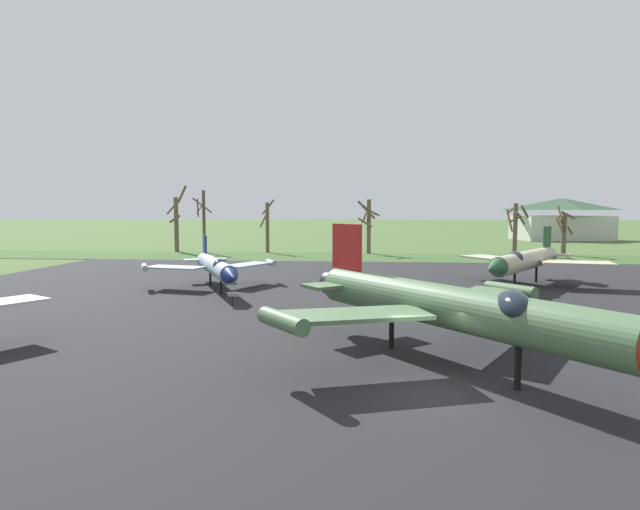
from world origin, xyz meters
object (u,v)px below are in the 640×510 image
(jet_fighter_front_right, at_px, (216,266))
(visitor_building, at_px, (562,219))
(info_placard_front_left, at_px, (492,293))
(info_placard_front_right, at_px, (232,297))
(jet_fighter_front_left, at_px, (525,260))
(jet_fighter_rear_left, at_px, (452,307))

(jet_fighter_front_right, xyz_separation_m, visitor_building, (50.01, 71.30, 2.26))
(info_placard_front_left, height_order, info_placard_front_right, info_placard_front_left)
(visitor_building, bearing_deg, info_placard_front_left, -112.21)
(jet_fighter_front_left, bearing_deg, jet_fighter_front_right, -170.76)
(jet_fighter_front_right, bearing_deg, jet_fighter_front_left, 9.24)
(jet_fighter_front_right, distance_m, jet_fighter_rear_left, 23.33)
(info_placard_front_right, height_order, jet_fighter_rear_left, jet_fighter_rear_left)
(jet_fighter_front_left, relative_size, info_placard_front_right, 14.35)
(jet_fighter_front_left, height_order, visitor_building, visitor_building)
(jet_fighter_front_right, relative_size, jet_fighter_rear_left, 0.84)
(jet_fighter_front_left, distance_m, jet_fighter_front_right, 23.96)
(jet_fighter_front_left, bearing_deg, visitor_building, 68.66)
(visitor_building, bearing_deg, jet_fighter_front_left, -111.34)
(jet_fighter_rear_left, xyz_separation_m, visitor_building, (35.36, 89.45, 1.66))
(jet_fighter_front_right, bearing_deg, visitor_building, 54.96)
(jet_fighter_front_left, relative_size, visitor_building, 0.70)
(jet_fighter_front_right, xyz_separation_m, info_placard_front_right, (3.04, -6.58, -1.19))
(jet_fighter_front_left, distance_m, jet_fighter_rear_left, 23.76)
(jet_fighter_front_left, xyz_separation_m, visitor_building, (26.36, 67.46, 1.95))
(info_placard_front_right, relative_size, visitor_building, 0.05)
(jet_fighter_front_left, height_order, jet_fighter_front_right, jet_fighter_front_left)
(info_placard_front_left, xyz_separation_m, jet_fighter_front_right, (-19.51, 3.39, 1.18))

